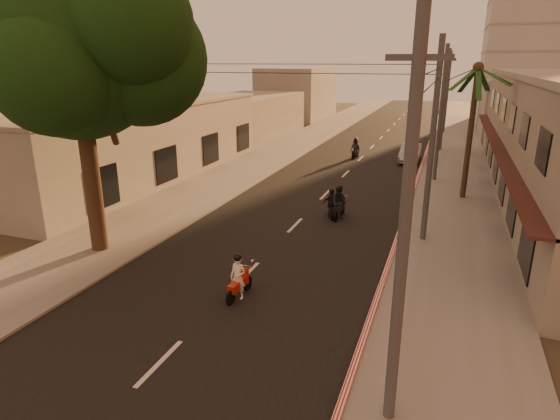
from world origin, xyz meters
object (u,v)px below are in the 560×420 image
Objects in this scene: scooter_mid_b at (331,204)px; scooter_far_b at (410,143)px; broadleaf_tree at (86,46)px; scooter_red at (238,279)px; parked_car at (410,153)px; scooter_far_a at (355,149)px; palm_tree at (477,76)px; scooter_mid_a at (339,203)px.

scooter_mid_b is 0.93× the size of scooter_far_b.
broadleaf_tree reaches higher than scooter_far_b.
scooter_red reaches higher than scooter_mid_b.
scooter_mid_b is 0.36× the size of parked_car.
scooter_mid_b is 20.97m from scooter_far_b.
scooter_far_a reaches higher than scooter_far_b.
parked_car is (10.63, 24.06, -7.75)m from broadleaf_tree.
palm_tree reaches higher than scooter_mid_a.
palm_tree is at bearing 43.48° from broadleaf_tree.
scooter_red is at bearing -15.60° from broadleaf_tree.
palm_tree is at bearing 23.87° from scooter_mid_b.
broadleaf_tree is 13.57m from scooter_mid_b.
scooter_far_a is at bearing 75.68° from broadleaf_tree.
scooter_red is 1.08× the size of scooter_mid_b.
broadleaf_tree is 2.76× the size of parked_car.
scooter_far_a is at bearing 77.91° from scooter_mid_b.
scooter_far_b is (-4.36, 14.75, -6.37)m from palm_tree.
parked_car is at bearing 85.30° from scooter_mid_a.
scooter_mid_a reaches higher than scooter_far_a.
scooter_far_a reaches higher than scooter_red.
scooter_far_a is (-0.99, 25.90, 0.06)m from scooter_red.
broadleaf_tree is 27.42m from parked_car.
scooter_red is 1.00× the size of scooter_far_b.
scooter_mid_a reaches higher than parked_car.
palm_tree is 4.57× the size of scooter_far_a.
scooter_far_b is at bearing 70.28° from broadleaf_tree.
scooter_mid_a is at bearing 42.42° from broadleaf_tree.
broadleaf_tree is at bearing 169.56° from scooter_red.
broadleaf_tree reaches higher than scooter_red.
scooter_far_b is at bearing 94.63° from parked_car.
scooter_mid_b is at bearing -99.31° from parked_car.
scooter_red is 25.92m from scooter_far_a.
scooter_far_b is (4.15, 4.69, -0.01)m from scooter_far_a.
broadleaf_tree is at bearing -136.52° from palm_tree.
broadleaf_tree is 7.02× the size of scooter_far_b.
scooter_mid_b is (-6.62, -6.09, -6.42)m from palm_tree.
scooter_mid_a is at bearing -84.81° from scooter_far_b.
parked_car is (2.63, 16.29, -0.01)m from scooter_mid_b.
palm_tree is 4.76× the size of scooter_far_b.
scooter_mid_b reaches higher than parked_car.
palm_tree is 11.05m from scooter_mid_b.
scooter_far_b is at bearing 89.28° from scooter_red.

